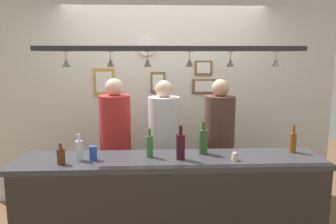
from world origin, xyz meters
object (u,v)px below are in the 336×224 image
(person_middle_white_patterned_shirt, at_px, (164,139))
(picture_frame_upper_small, at_px, (203,68))
(bottle_wine_dark_red, at_px, (181,146))
(wall_clock, at_px, (146,47))
(person_right_brown_shirt, at_px, (219,138))
(bottle_beer_amber_tall, at_px, (293,142))
(picture_frame_lower_pair, at_px, (204,86))
(cupcake, at_px, (235,156))
(person_left_red_shirt, at_px, (116,138))
(bottle_champagne_green, at_px, (203,141))
(bottle_beer_brown_stubby, at_px, (61,156))
(bottle_beer_green_import, at_px, (150,146))
(picture_frame_caricature, at_px, (104,82))
(drink_can, at_px, (93,153))
(bottle_soda_clear, at_px, (79,150))
(picture_frame_crest, at_px, (158,82))

(person_middle_white_patterned_shirt, distance_m, picture_frame_upper_small, 1.11)
(bottle_wine_dark_red, bearing_deg, wall_clock, 101.94)
(bottle_wine_dark_red, bearing_deg, person_right_brown_shirt, 58.47)
(bottle_beer_amber_tall, bearing_deg, picture_frame_lower_pair, 116.65)
(cupcake, bearing_deg, wall_clock, 117.25)
(person_middle_white_patterned_shirt, relative_size, bottle_wine_dark_red, 5.44)
(person_left_red_shirt, xyz_separation_m, bottle_champagne_green, (0.87, -0.66, 0.13))
(bottle_beer_brown_stubby, height_order, bottle_beer_green_import, bottle_beer_green_import)
(bottle_beer_amber_tall, distance_m, bottle_wine_dark_red, 1.08)
(person_left_red_shirt, bearing_deg, cupcake, -38.41)
(bottle_beer_brown_stubby, xyz_separation_m, bottle_champagne_green, (1.22, 0.24, 0.05))
(bottle_champagne_green, distance_m, wall_clock, 1.63)
(person_left_red_shirt, height_order, picture_frame_caricature, picture_frame_caricature)
(picture_frame_caricature, relative_size, picture_frame_lower_pair, 1.13)
(bottle_beer_green_import, relative_size, picture_frame_lower_pair, 0.87)
(cupcake, relative_size, wall_clock, 0.35)
(bottle_wine_dark_red, bearing_deg, picture_frame_upper_small, 74.04)
(bottle_champagne_green, bearing_deg, picture_frame_upper_small, 81.57)
(bottle_beer_green_import, distance_m, drink_can, 0.49)
(bottle_soda_clear, xyz_separation_m, picture_frame_upper_small, (1.28, 1.42, 0.64))
(bottle_beer_amber_tall, distance_m, bottle_soda_clear, 1.94)
(bottle_wine_dark_red, xyz_separation_m, bottle_beer_green_import, (-0.27, 0.08, -0.01))
(bottle_beer_green_import, xyz_separation_m, cupcake, (0.73, -0.14, -0.07))
(person_right_brown_shirt, relative_size, picture_frame_crest, 6.32)
(picture_frame_upper_small, bearing_deg, bottle_wine_dark_red, -105.96)
(person_right_brown_shirt, distance_m, cupcake, 0.88)
(person_right_brown_shirt, relative_size, bottle_beer_amber_tall, 6.32)
(cupcake, bearing_deg, bottle_champagne_green, 138.12)
(person_left_red_shirt, height_order, bottle_beer_green_import, person_left_red_shirt)
(person_right_brown_shirt, bearing_deg, bottle_beer_green_import, -136.05)
(cupcake, distance_m, picture_frame_caricature, 2.05)
(bottle_beer_brown_stubby, xyz_separation_m, picture_frame_crest, (0.84, 1.52, 0.48))
(person_right_brown_shirt, distance_m, picture_frame_crest, 1.07)
(drink_can, bearing_deg, person_middle_white_patterned_shirt, 51.45)
(bottle_beer_amber_tall, bearing_deg, person_right_brown_shirt, 130.03)
(picture_frame_crest, distance_m, picture_frame_lower_pair, 0.59)
(person_left_red_shirt, height_order, person_middle_white_patterned_shirt, person_left_red_shirt)
(picture_frame_crest, xyz_separation_m, picture_frame_caricature, (-0.67, 0.00, 0.01))
(person_right_brown_shirt, bearing_deg, bottle_soda_clear, -149.76)
(bottle_wine_dark_red, bearing_deg, picture_frame_crest, 96.45)
(bottle_champagne_green, xyz_separation_m, bottle_beer_green_import, (-0.49, -0.08, -0.01))
(person_right_brown_shirt, xyz_separation_m, picture_frame_crest, (-0.67, 0.62, 0.57))
(bottle_beer_brown_stubby, height_order, cupcake, bottle_beer_brown_stubby)
(bottle_beer_amber_tall, relative_size, picture_frame_caricature, 0.76)
(bottle_beer_green_import, distance_m, picture_frame_upper_small, 1.65)
(bottle_soda_clear, bearing_deg, bottle_champagne_green, 7.25)
(bottle_beer_green_import, bearing_deg, drink_can, -172.98)
(bottle_beer_amber_tall, height_order, cupcake, bottle_beer_amber_tall)
(bottle_beer_brown_stubby, bearing_deg, picture_frame_crest, 61.09)
(picture_frame_lower_pair, bearing_deg, person_left_red_shirt, -150.05)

